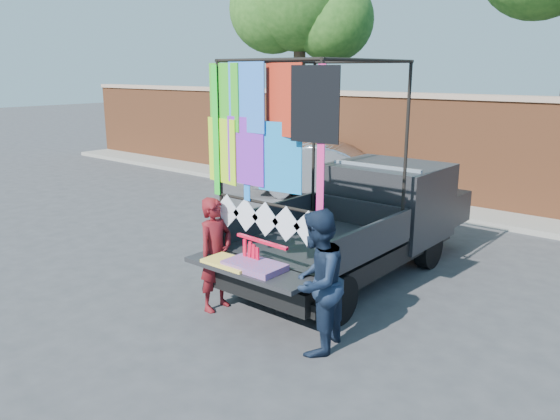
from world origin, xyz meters
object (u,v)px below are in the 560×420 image
Objects in this scene: pickup_truck at (371,218)px; man at (317,282)px; sedan at (334,170)px; woman at (216,254)px.

pickup_truck reaches higher than man.
sedan is (-3.35, 3.87, -0.15)m from pickup_truck.
pickup_truck is 3.38× the size of woman.
woman is at bearing 177.77° from sedan.
woman is (2.60, -6.60, 0.09)m from sedan.
man is (4.31, -6.67, 0.16)m from sedan.
pickup_truck reaches higher than woman.
woman is at bearing -106.41° from man.
sedan is 2.67× the size of woman.
sedan is at bearing 18.90° from woman.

